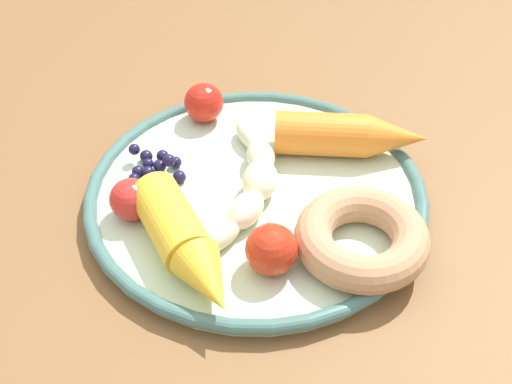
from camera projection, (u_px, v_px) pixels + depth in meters
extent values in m
cube|color=brown|center=(210.00, 260.00, 0.56)|extent=(1.19, 1.00, 0.03)
cube|color=brown|center=(455.00, 159.00, 1.22)|extent=(0.05, 0.05, 0.70)
cylinder|color=silver|center=(256.00, 197.00, 0.59)|extent=(0.28, 0.28, 0.01)
torus|color=#416B65|center=(256.00, 192.00, 0.58)|extent=(0.30, 0.30, 0.01)
ellipsoid|color=beige|center=(219.00, 237.00, 0.53)|extent=(0.04, 0.05, 0.02)
ellipsoid|color=beige|center=(246.00, 210.00, 0.55)|extent=(0.05, 0.04, 0.02)
ellipsoid|color=beige|center=(260.00, 180.00, 0.57)|extent=(0.05, 0.04, 0.03)
ellipsoid|color=beige|center=(261.00, 156.00, 0.60)|extent=(0.04, 0.03, 0.02)
ellipsoid|color=beige|center=(249.00, 135.00, 0.62)|extent=(0.05, 0.03, 0.02)
cylinder|color=orange|center=(321.00, 134.00, 0.61)|extent=(0.05, 0.09, 0.04)
cone|color=orange|center=(397.00, 138.00, 0.60)|extent=(0.05, 0.06, 0.04)
cylinder|color=yellow|center=(171.00, 224.00, 0.53)|extent=(0.09, 0.07, 0.04)
cone|color=yellow|center=(205.00, 283.00, 0.48)|extent=(0.06, 0.06, 0.04)
torus|color=tan|center=(362.00, 238.00, 0.52)|extent=(0.11, 0.11, 0.03)
sphere|color=#191638|center=(160.00, 166.00, 0.60)|extent=(0.01, 0.01, 0.01)
sphere|color=#191638|center=(138.00, 172.00, 0.59)|extent=(0.01, 0.01, 0.01)
sphere|color=#191638|center=(179.00, 177.00, 0.59)|extent=(0.01, 0.01, 0.01)
sphere|color=#191638|center=(176.00, 162.00, 0.60)|extent=(0.01, 0.01, 0.01)
sphere|color=#191638|center=(146.00, 156.00, 0.61)|extent=(0.01, 0.01, 0.01)
sphere|color=#191638|center=(148.00, 164.00, 0.60)|extent=(0.01, 0.01, 0.01)
sphere|color=#191638|center=(148.00, 173.00, 0.59)|extent=(0.01, 0.01, 0.01)
sphere|color=#191638|center=(163.00, 156.00, 0.61)|extent=(0.01, 0.01, 0.01)
sphere|color=#191638|center=(161.00, 183.00, 0.58)|extent=(0.01, 0.01, 0.01)
sphere|color=#191638|center=(134.00, 179.00, 0.59)|extent=(0.01, 0.01, 0.01)
sphere|color=#191638|center=(134.00, 149.00, 0.60)|extent=(0.01, 0.01, 0.01)
sphere|color=#191638|center=(169.00, 160.00, 0.59)|extent=(0.01, 0.01, 0.01)
sphere|color=red|center=(203.00, 103.00, 0.65)|extent=(0.04, 0.04, 0.04)
sphere|color=red|center=(131.00, 199.00, 0.55)|extent=(0.04, 0.04, 0.04)
sphere|color=red|center=(272.00, 249.00, 0.50)|extent=(0.04, 0.04, 0.04)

